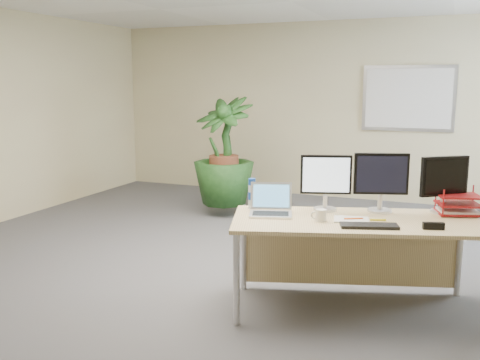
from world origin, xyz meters
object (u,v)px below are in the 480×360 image
at_px(desk, 355,235).
at_px(monitor_left, 326,179).
at_px(monitor_right, 381,178).
at_px(floor_plant, 224,160).
at_px(laptop, 271,206).

relative_size(desk, monitor_left, 4.49).
relative_size(desk, monitor_right, 4.28).
bearing_deg(monitor_right, floor_plant, 137.47).
bearing_deg(laptop, monitor_left, 36.28).
xyz_separation_m(floor_plant, laptop, (1.53, -2.53, 0.04)).
xyz_separation_m(floor_plant, monitor_left, (1.90, -2.25, 0.25)).
bearing_deg(floor_plant, laptop, -58.91).
bearing_deg(monitor_left, floor_plant, 130.20).
xyz_separation_m(desk, monitor_right, (0.16, 0.22, 0.43)).
xyz_separation_m(monitor_left, laptop, (-0.38, -0.28, -0.20)).
distance_m(monitor_right, laptop, 0.92).
height_order(floor_plant, laptop, floor_plant).
distance_m(floor_plant, monitor_left, 2.96).
bearing_deg(desk, monitor_right, 54.06).
bearing_deg(laptop, monitor_right, 26.17).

